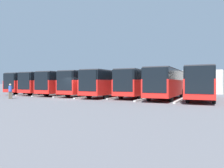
# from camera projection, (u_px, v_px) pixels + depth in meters

# --- Properties ---
(ground_plane) EXTENTS (600.00, 600.00, 0.00)m
(ground_plane) POSITION_uv_depth(u_px,v_px,m) (73.00, 99.00, 25.56)
(ground_plane) COLOR #5B5B60
(bus_0) EXTENTS (3.76, 12.08, 3.41)m
(bus_0) POSITION_uv_depth(u_px,v_px,m) (202.00, 83.00, 23.35)
(bus_0) COLOR red
(bus_0) RESTS_ON ground_plane
(curb_divider_0) EXTENTS (1.03, 7.71, 0.15)m
(curb_divider_0) POSITION_uv_depth(u_px,v_px,m) (180.00, 100.00, 22.84)
(curb_divider_0) COLOR #B2B2AD
(curb_divider_0) RESTS_ON ground_plane
(bus_1) EXTENTS (3.76, 12.08, 3.41)m
(bus_1) POSITION_uv_depth(u_px,v_px,m) (167.00, 83.00, 25.25)
(bus_1) COLOR red
(bus_1) RESTS_ON ground_plane
(curb_divider_1) EXTENTS (1.03, 7.71, 0.15)m
(curb_divider_1) POSITION_uv_depth(u_px,v_px,m) (146.00, 99.00, 24.73)
(curb_divider_1) COLOR #B2B2AD
(curb_divider_1) RESTS_ON ground_plane
(bus_2) EXTENTS (3.76, 12.08, 3.41)m
(bus_2) POSITION_uv_depth(u_px,v_px,m) (140.00, 83.00, 28.11)
(bus_2) COLOR red
(bus_2) RESTS_ON ground_plane
(curb_divider_2) EXTENTS (1.03, 7.71, 0.15)m
(curb_divider_2) POSITION_uv_depth(u_px,v_px,m) (120.00, 97.00, 27.60)
(curb_divider_2) COLOR #B2B2AD
(curb_divider_2) RESTS_ON ground_plane
(bus_3) EXTENTS (3.76, 12.08, 3.41)m
(bus_3) POSITION_uv_depth(u_px,v_px,m) (110.00, 83.00, 29.19)
(bus_3) COLOR red
(bus_3) RESTS_ON ground_plane
(curb_divider_3) EXTENTS (1.03, 7.71, 0.15)m
(curb_divider_3) POSITION_uv_depth(u_px,v_px,m) (91.00, 96.00, 28.68)
(curb_divider_3) COLOR #B2B2AD
(curb_divider_3) RESTS_ON ground_plane
(bus_4) EXTENTS (3.76, 12.08, 3.41)m
(bus_4) POSITION_uv_depth(u_px,v_px,m) (90.00, 83.00, 31.57)
(bus_4) COLOR red
(bus_4) RESTS_ON ground_plane
(curb_divider_4) EXTENTS (1.03, 7.71, 0.15)m
(curb_divider_4) POSITION_uv_depth(u_px,v_px,m) (71.00, 95.00, 31.06)
(curb_divider_4) COLOR #B2B2AD
(curb_divider_4) RESTS_ON ground_plane
(bus_5) EXTENTS (3.76, 12.08, 3.41)m
(bus_5) POSITION_uv_depth(u_px,v_px,m) (69.00, 83.00, 33.39)
(bus_5) COLOR red
(bus_5) RESTS_ON ground_plane
(curb_divider_5) EXTENTS (1.03, 7.71, 0.15)m
(curb_divider_5) POSITION_uv_depth(u_px,v_px,m) (51.00, 95.00, 32.88)
(curb_divider_5) COLOR #B2B2AD
(curb_divider_5) RESTS_ON ground_plane
(bus_6) EXTENTS (3.76, 12.08, 3.41)m
(bus_6) POSITION_uv_depth(u_px,v_px,m) (52.00, 83.00, 35.60)
(bus_6) COLOR red
(bus_6) RESTS_ON ground_plane
(curb_divider_6) EXTENTS (1.03, 7.71, 0.15)m
(curb_divider_6) POSITION_uv_depth(u_px,v_px,m) (35.00, 94.00, 35.09)
(curb_divider_6) COLOR #B2B2AD
(curb_divider_6) RESTS_ON ground_plane
(bus_7) EXTENTS (3.76, 12.08, 3.41)m
(bus_7) POSITION_uv_depth(u_px,v_px,m) (38.00, 83.00, 37.83)
(bus_7) COLOR red
(bus_7) RESTS_ON ground_plane
(pedestrian) EXTENTS (0.56, 0.56, 1.78)m
(pedestrian) POSITION_uv_depth(u_px,v_px,m) (10.00, 91.00, 25.47)
(pedestrian) COLOR brown
(pedestrian) RESTS_ON ground_plane
(station_building) EXTENTS (28.72, 11.75, 4.04)m
(station_building) POSITION_uv_depth(u_px,v_px,m) (149.00, 82.00, 46.40)
(station_building) COLOR beige
(station_building) RESTS_ON ground_plane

